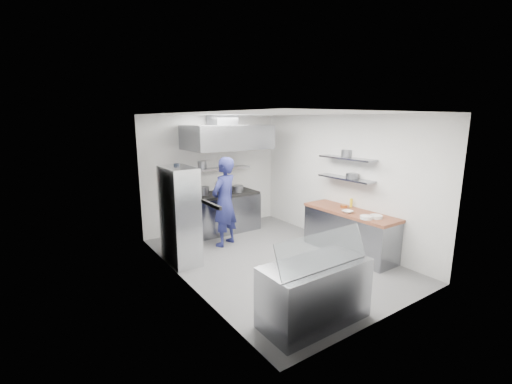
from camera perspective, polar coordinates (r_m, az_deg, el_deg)
floor at (r=6.88m, az=2.87°, el=-11.11°), size 5.00×5.00×0.00m
ceiling at (r=6.33m, az=3.15°, el=12.90°), size 5.00×5.00×0.00m
wall_back at (r=8.55m, az=-7.21°, el=3.18°), size 3.60×2.80×0.02m
wall_front at (r=4.78m, az=21.54°, el=-4.64°), size 3.60×2.80×0.02m
wall_left at (r=5.58m, az=-11.88°, el=-1.73°), size 2.80×5.00×0.02m
wall_right at (r=7.67m, az=13.78°, el=1.91°), size 2.80×5.00×0.02m
gas_range at (r=8.45m, az=-5.19°, el=-3.48°), size 1.60×0.80×0.90m
cooktop at (r=8.33m, az=-5.26°, el=-0.30°), size 1.57×0.78×0.06m
stock_pot_left at (r=8.09m, az=-8.73°, el=0.17°), size 0.26×0.26×0.20m
stock_pot_mid at (r=8.59m, az=-5.42°, el=1.09°), size 0.31×0.31×0.24m
stock_pot_right at (r=8.35m, az=-3.07°, el=0.54°), size 0.28×0.28×0.16m
over_range_shelf at (r=8.44m, az=-6.13°, el=3.91°), size 1.60×0.30×0.04m
shelf_pot_a at (r=8.45m, az=-9.14°, el=4.59°), size 0.26×0.26×0.18m
extractor_hood at (r=8.00m, az=-4.83°, el=9.11°), size 1.90×1.15×0.55m
hood_duct at (r=8.19m, az=-5.67°, el=11.82°), size 0.55×0.55×0.24m
red_firebox at (r=8.01m, az=-15.00°, el=2.41°), size 0.22×0.10×0.26m
chef at (r=7.37m, az=-5.29°, el=-1.65°), size 0.83×0.71×1.93m
wire_rack at (r=6.61m, az=-12.58°, el=-3.86°), size 0.50×0.90×1.85m
rack_bin_a at (r=6.65m, az=-12.57°, el=-4.87°), size 0.15×0.18×0.17m
rack_bin_b at (r=6.93m, az=-14.11°, el=-0.01°), size 0.16×0.20×0.18m
rack_jar at (r=6.61m, az=-13.09°, el=3.87°), size 0.11×0.11×0.18m
knife_strip at (r=4.76m, az=-7.50°, el=-2.09°), size 0.04×0.55×0.05m
prep_counter_base at (r=7.29m, az=15.21°, el=-6.65°), size 0.62×2.00×0.84m
prep_counter_top at (r=7.16m, az=15.41°, el=-3.24°), size 0.65×2.04×0.06m
plate_stack_a at (r=6.75m, az=19.39°, el=-3.90°), size 0.22×0.22×0.06m
plate_stack_b at (r=6.64m, az=17.91°, el=-4.05°), size 0.22×0.22×0.06m
copper_pan at (r=7.36m, az=14.42°, el=-2.28°), size 0.14×0.14×0.06m
squeeze_bottle at (r=7.43m, az=15.57°, el=-1.74°), size 0.06×0.06×0.18m
mixing_bowl at (r=6.96m, az=15.00°, el=-3.19°), size 0.21×0.21×0.05m
wall_shelf_lower at (r=7.34m, az=14.71°, el=2.21°), size 0.30×1.30×0.04m
wall_shelf_upper at (r=7.28m, az=14.89°, el=5.46°), size 0.30×1.30×0.04m
shelf_pot_c at (r=7.26m, az=15.70°, el=2.61°), size 0.24×0.24×0.10m
shelf_pot_d at (r=7.46m, az=14.92°, el=6.31°), size 0.23×0.23×0.14m
display_case at (r=4.84m, az=9.73°, el=-16.20°), size 1.50×0.70×0.85m
display_glass at (r=4.50m, az=11.10°, el=-9.49°), size 1.47×0.19×0.42m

